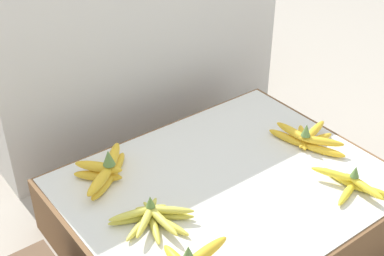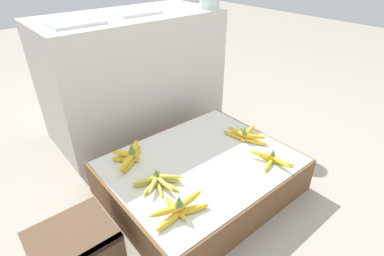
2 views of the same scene
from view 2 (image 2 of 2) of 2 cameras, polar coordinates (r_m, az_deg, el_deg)
name	(u,v)px [view 2 (image 2 of 2)]	position (r m, az deg, el deg)	size (l,w,h in m)	color
ground_plane	(200,190)	(1.71, 1.62, -11.66)	(10.00, 10.00, 0.00)	#A89E8E
display_platform	(201,176)	(1.65, 1.68, -9.09)	(0.96, 0.77, 0.20)	brown
back_vendor_table	(135,75)	(2.16, -10.81, 9.95)	(1.18, 0.58, 0.81)	beige
wooden_crate	(75,250)	(1.42, -21.36, -20.76)	(0.32, 0.28, 0.19)	brown
banana_bunch_front_left	(179,209)	(1.29, -2.50, -15.14)	(0.27, 0.17, 0.11)	gold
banana_bunch_front_midright	(271,159)	(1.61, 14.84, -5.72)	(0.17, 0.23, 0.08)	yellow
banana_bunch_middle_left	(158,181)	(1.43, -6.51, -10.08)	(0.22, 0.18, 0.08)	gold
banana_bunch_middle_midright	(246,135)	(1.77, 10.16, -1.30)	(0.17, 0.27, 0.09)	gold
banana_bunch_back_left	(130,156)	(1.59, -11.75, -5.26)	(0.22, 0.20, 0.11)	gold
foam_tray_white	(137,13)	(2.01, -10.47, 20.79)	(0.28, 0.17, 0.02)	white
foam_tray_dark	(76,23)	(1.81, -21.19, 18.17)	(0.28, 0.19, 0.02)	white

